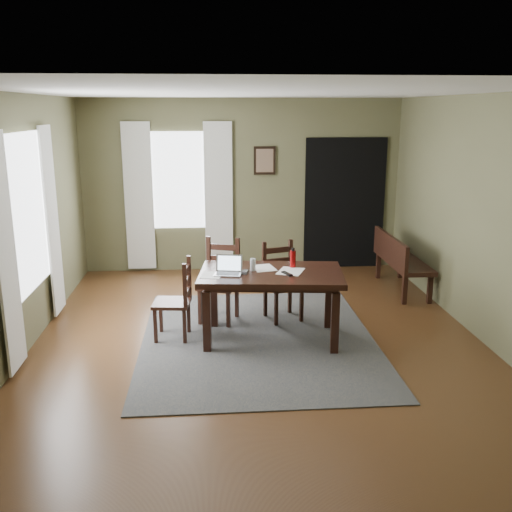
{
  "coord_description": "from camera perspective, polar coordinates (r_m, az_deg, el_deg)",
  "views": [
    {
      "loc": [
        -0.51,
        -5.99,
        2.53
      ],
      "look_at": [
        0.0,
        0.3,
        0.9
      ],
      "focal_mm": 40.0,
      "sensor_mm": 36.0,
      "label": 1
    }
  ],
  "objects": [
    {
      "name": "window_left",
      "position": [
        6.59,
        -21.93,
        3.99
      ],
      "size": [
        0.01,
        1.3,
        1.7
      ],
      "color": "white",
      "rests_on": "ground"
    },
    {
      "name": "chair_end",
      "position": [
        6.46,
        -7.99,
        -4.43
      ],
      "size": [
        0.44,
        0.44,
        0.91
      ],
      "rotation": [
        0.0,
        0.0,
        -1.68
      ],
      "color": "black",
      "rests_on": "rug"
    },
    {
      "name": "water_bottle",
      "position": [
        6.44,
        3.71,
        -0.25
      ],
      "size": [
        0.08,
        0.08,
        0.22
      ],
      "rotation": [
        0.0,
        0.0,
        0.38
      ],
      "color": "#9F0C0C",
      "rests_on": "dining_table"
    },
    {
      "name": "paper_a",
      "position": [
        6.16,
        -4.49,
        -1.91
      ],
      "size": [
        0.25,
        0.31,
        0.0
      ],
      "primitive_type": "cube",
      "rotation": [
        0.0,
        0.0,
        -0.17
      ],
      "color": "white",
      "rests_on": "dining_table"
    },
    {
      "name": "curtain_back_right",
      "position": [
        9.03,
        -3.77,
        5.98
      ],
      "size": [
        0.44,
        0.03,
        2.3
      ],
      "color": "silver",
      "rests_on": "ground"
    },
    {
      "name": "tv_remote",
      "position": [
        6.18,
        3.11,
        -1.77
      ],
      "size": [
        0.11,
        0.17,
        0.02
      ],
      "primitive_type": "cube",
      "rotation": [
        0.0,
        0.0,
        0.42
      ],
      "color": "black",
      "rests_on": "dining_table"
    },
    {
      "name": "rug",
      "position": [
        6.52,
        0.21,
        -8.29
      ],
      "size": [
        2.6,
        3.2,
        0.01
      ],
      "color": "#3B3B3B",
      "rests_on": "ground"
    },
    {
      "name": "paper_d",
      "position": [
        6.3,
        3.48,
        -1.53
      ],
      "size": [
        0.36,
        0.4,
        0.0
      ],
      "primitive_type": "cube",
      "rotation": [
        0.0,
        0.0,
        -0.39
      ],
      "color": "white",
      "rests_on": "dining_table"
    },
    {
      "name": "room_shell",
      "position": [
        6.06,
        0.23,
        7.58
      ],
      "size": [
        5.02,
        6.02,
        2.71
      ],
      "color": "brown",
      "rests_on": "ground"
    },
    {
      "name": "curtain_left_near",
      "position": [
        5.86,
        -23.72,
        0.12
      ],
      "size": [
        0.03,
        0.48,
        2.3
      ],
      "color": "silver",
      "rests_on": "ground"
    },
    {
      "name": "bench",
      "position": [
        8.36,
        14.07,
        -0.16
      ],
      "size": [
        0.46,
        1.42,
        0.8
      ],
      "rotation": [
        0.0,
        0.0,
        1.57
      ],
      "color": "black",
      "rests_on": "ground"
    },
    {
      "name": "doorway_back",
      "position": [
        9.34,
        8.85,
        5.19
      ],
      "size": [
        1.3,
        0.03,
        2.1
      ],
      "color": "black",
      "rests_on": "ground"
    },
    {
      "name": "curtain_left_far",
      "position": [
        7.4,
        -19.71,
        3.26
      ],
      "size": [
        0.03,
        0.48,
        2.3
      ],
      "color": "silver",
      "rests_on": "ground"
    },
    {
      "name": "computer_mouse",
      "position": [
        6.2,
        -1.11,
        -1.62
      ],
      "size": [
        0.09,
        0.11,
        0.03
      ],
      "primitive_type": "cube",
      "rotation": [
        0.0,
        0.0,
        -0.34
      ],
      "color": "#3F3F42",
      "rests_on": "dining_table"
    },
    {
      "name": "chair_back_left",
      "position": [
        6.96,
        -3.64,
        -2.56
      ],
      "size": [
        0.56,
        0.56,
        1.0
      ],
      "rotation": [
        0.0,
        0.0,
        -0.34
      ],
      "color": "black",
      "rests_on": "rug"
    },
    {
      "name": "dining_table",
      "position": [
        6.3,
        1.52,
        -2.44
      ],
      "size": [
        1.66,
        1.11,
        0.78
      ],
      "rotation": [
        0.0,
        0.0,
        -0.11
      ],
      "color": "black",
      "rests_on": "rug"
    },
    {
      "name": "drinking_glass",
      "position": [
        6.3,
        -0.31,
        -0.87
      ],
      "size": [
        0.08,
        0.08,
        0.14
      ],
      "primitive_type": "cylinder",
      "rotation": [
        0.0,
        0.0,
        -0.24
      ],
      "color": "silver",
      "rests_on": "dining_table"
    },
    {
      "name": "paper_c",
      "position": [
        6.42,
        0.78,
        -1.2
      ],
      "size": [
        0.29,
        0.35,
        0.0
      ],
      "primitive_type": "cube",
      "rotation": [
        0.0,
        0.0,
        0.21
      ],
      "color": "white",
      "rests_on": "dining_table"
    },
    {
      "name": "framed_picture",
      "position": [
        9.03,
        0.87,
        9.53
      ],
      "size": [
        0.34,
        0.03,
        0.44
      ],
      "color": "black",
      "rests_on": "ground"
    },
    {
      "name": "laptop",
      "position": [
        6.2,
        -2.76,
        -1.31
      ],
      "size": [
        0.33,
        0.28,
        0.2
      ],
      "rotation": [
        0.0,
        0.0,
        -0.2
      ],
      "color": "#B7B7BC",
      "rests_on": "dining_table"
    },
    {
      "name": "curtain_back_left",
      "position": [
        9.1,
        -11.64,
        5.78
      ],
      "size": [
        0.44,
        0.03,
        2.3
      ],
      "color": "silver",
      "rests_on": "ground"
    },
    {
      "name": "ground",
      "position": [
        6.53,
        0.21,
        -8.38
      ],
      "size": [
        5.0,
        6.0,
        0.01
      ],
      "color": "#492C16"
    },
    {
      "name": "chair_back_right",
      "position": [
        7.02,
        2.58,
        -2.62
      ],
      "size": [
        0.52,
        0.52,
        0.95
      ],
      "rotation": [
        0.0,
        0.0,
        0.3
      ],
      "color": "black",
      "rests_on": "rug"
    },
    {
      "name": "window_back",
      "position": [
        9.04,
        -7.76,
        7.49
      ],
      "size": [
        1.0,
        0.01,
        1.5
      ],
      "color": "white",
      "rests_on": "ground"
    }
  ]
}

